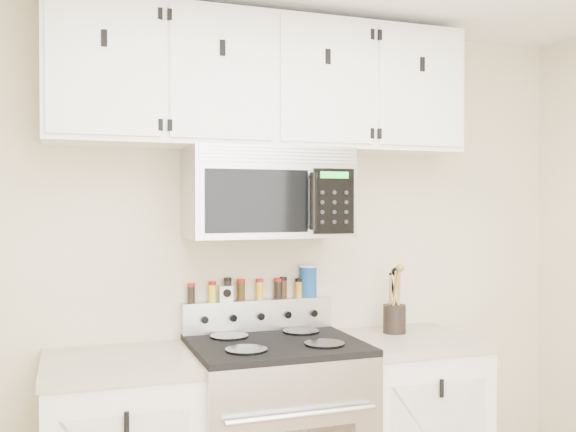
# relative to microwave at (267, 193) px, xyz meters

# --- Properties ---
(back_wall) EXTENTS (3.50, 0.01, 2.50)m
(back_wall) POSITION_rel_microwave_xyz_m (-0.00, 0.19, -0.38)
(back_wall) COLOR #BAB18B
(back_wall) RESTS_ON floor
(base_cabinet_right) EXTENTS (0.64, 0.62, 0.92)m
(base_cabinet_right) POSITION_rel_microwave_xyz_m (0.69, -0.10, -1.17)
(base_cabinet_right) COLOR white
(base_cabinet_right) RESTS_ON floor
(microwave) EXTENTS (0.76, 0.44, 0.42)m
(microwave) POSITION_rel_microwave_xyz_m (0.00, 0.00, 0.00)
(microwave) COLOR #9E9EA3
(microwave) RESTS_ON back_wall
(upper_cabinets) EXTENTS (2.00, 0.35, 0.62)m
(upper_cabinets) POSITION_rel_microwave_xyz_m (-0.00, 0.03, 0.52)
(upper_cabinets) COLOR white
(upper_cabinets) RESTS_ON back_wall
(utensil_crock) EXTENTS (0.12, 0.12, 0.34)m
(utensil_crock) POSITION_rel_microwave_xyz_m (0.68, -0.01, -0.63)
(utensil_crock) COLOR black
(utensil_crock) RESTS_ON base_cabinet_right
(kitchen_timer) EXTENTS (0.07, 0.06, 0.08)m
(kitchen_timer) POSITION_rel_microwave_xyz_m (-0.16, 0.16, -0.49)
(kitchen_timer) COLOR white
(kitchen_timer) RESTS_ON range
(salt_canister) EXTENTS (0.09, 0.09, 0.17)m
(salt_canister) POSITION_rel_microwave_xyz_m (0.27, 0.16, -0.45)
(salt_canister) COLOR #14468F
(salt_canister) RESTS_ON range
(spice_jar_0) EXTENTS (0.04, 0.04, 0.10)m
(spice_jar_0) POSITION_rel_microwave_xyz_m (-0.34, 0.16, -0.48)
(spice_jar_0) COLOR black
(spice_jar_0) RESTS_ON range
(spice_jar_1) EXTENTS (0.04, 0.04, 0.10)m
(spice_jar_1) POSITION_rel_microwave_xyz_m (-0.23, 0.16, -0.48)
(spice_jar_1) COLOR yellow
(spice_jar_1) RESTS_ON range
(spice_jar_2) EXTENTS (0.04, 0.04, 0.12)m
(spice_jar_2) POSITION_rel_microwave_xyz_m (-0.15, 0.16, -0.47)
(spice_jar_2) COLOR black
(spice_jar_2) RESTS_ON range
(spice_jar_3) EXTENTS (0.04, 0.04, 0.11)m
(spice_jar_3) POSITION_rel_microwave_xyz_m (-0.09, 0.16, -0.48)
(spice_jar_3) COLOR #38280D
(spice_jar_3) RESTS_ON range
(spice_jar_4) EXTENTS (0.04, 0.04, 0.10)m
(spice_jar_4) POSITION_rel_microwave_xyz_m (0.01, 0.16, -0.48)
(spice_jar_4) COLOR gold
(spice_jar_4) RESTS_ON range
(spice_jar_5) EXTENTS (0.04, 0.04, 0.10)m
(spice_jar_5) POSITION_rel_microwave_xyz_m (0.11, 0.16, -0.48)
(spice_jar_5) COLOR black
(spice_jar_5) RESTS_ON range
(spice_jar_6) EXTENTS (0.04, 0.04, 0.11)m
(spice_jar_6) POSITION_rel_microwave_xyz_m (0.13, 0.16, -0.47)
(spice_jar_6) COLOR #381D0D
(spice_jar_6) RESTS_ON range
(spice_jar_7) EXTENTS (0.04, 0.04, 0.10)m
(spice_jar_7) POSITION_rel_microwave_xyz_m (0.22, 0.16, -0.48)
(spice_jar_7) COLOR gold
(spice_jar_7) RESTS_ON range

